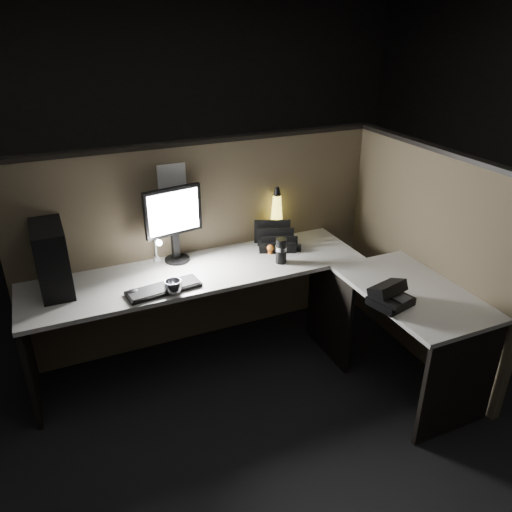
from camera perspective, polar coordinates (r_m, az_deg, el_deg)
name	(u,v)px	position (r m, az deg, el deg)	size (l,w,h in m)	color
floor	(254,404)	(3.38, -0.18, -16.61)	(6.00, 6.00, 0.00)	black
room_shell	(254,160)	(2.58, -0.24, 10.96)	(6.00, 6.00, 6.00)	silver
partition_back	(204,245)	(3.70, -5.99, 1.24)	(2.66, 0.06, 1.50)	brown
partition_right	(423,258)	(3.67, 18.53, -0.27)	(0.06, 1.66, 1.50)	brown
desk	(264,304)	(3.28, 0.91, -5.46)	(2.60, 1.60, 0.73)	beige
pc_tower	(52,258)	(3.29, -22.31, -0.21)	(0.18, 0.41, 0.43)	black
monitor	(174,217)	(3.42, -9.39, 4.37)	(0.41, 0.18, 0.53)	black
keyboard	(164,289)	(3.17, -10.48, -3.71)	(0.46, 0.15, 0.02)	black
mouse	(133,292)	(3.16, -13.93, -4.07)	(0.09, 0.07, 0.04)	black
clip_lamp	(158,248)	(3.45, -11.18, 0.88)	(0.04, 0.17, 0.21)	silver
organizer	(276,240)	(3.70, 2.32, 1.79)	(0.34, 0.32, 0.20)	black
lava_lamp	(277,219)	(3.75, 2.36, 4.27)	(0.11, 0.11, 0.42)	black
travel_mug	(281,251)	(3.43, 2.89, 0.59)	(0.08, 0.08, 0.18)	black
steel_mug	(173,287)	(3.11, -9.44, -3.51)	(0.11, 0.11, 0.09)	#B5B5BC
figurine	(270,248)	(3.58, 1.64, 0.92)	(0.05, 0.05, 0.05)	orange
pinned_paper	(172,184)	(3.43, -9.55, 8.11)	(0.19, 0.00, 0.28)	white
desk_phone	(389,296)	(3.07, 14.97, -4.44)	(0.27, 0.27, 0.14)	black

